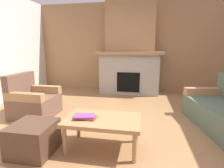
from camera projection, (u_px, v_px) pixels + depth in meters
The scene contains 7 objects.
ground at pixel (116, 131), 2.88m from camera, with size 9.00×9.00×0.00m, color olive.
wall_back_wood_panel at pixel (131, 47), 5.50m from camera, with size 6.00×0.12×2.70m, color #997047.
fireplace at pixel (130, 54), 5.17m from camera, with size 1.90×0.82×2.70m.
armchair at pixel (33, 101), 3.49m from camera, with size 0.77×0.77×0.85m.
coffee_table at pixel (103, 122), 2.33m from camera, with size 1.00×0.60×0.43m.
ottoman at pixel (33, 138), 2.26m from camera, with size 0.52×0.52×0.40m, color #4C3323.
book_stack_near_edge at pixel (85, 117), 2.31m from camera, with size 0.30×0.22×0.05m.
Camera 1 is at (0.42, -2.63, 1.35)m, focal length 28.11 mm.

